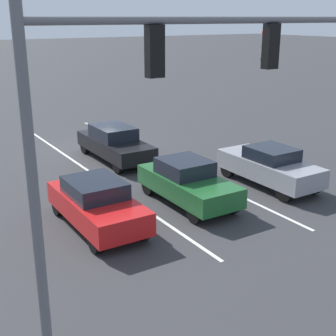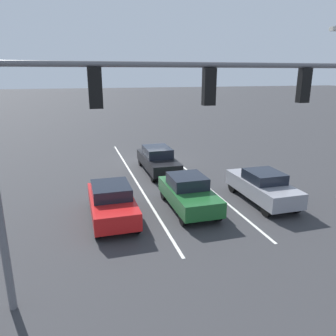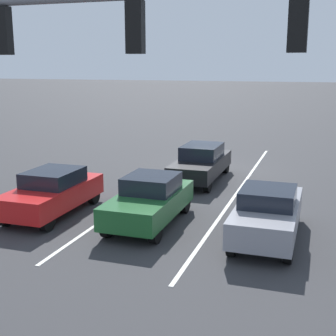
% 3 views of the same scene
% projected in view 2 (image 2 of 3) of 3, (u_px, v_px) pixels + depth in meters
% --- Properties ---
extents(ground_plane, '(240.00, 240.00, 0.00)m').
position_uv_depth(ground_plane, '(152.00, 163.00, 22.45)').
color(ground_plane, '#333335').
extents(lane_stripe_left_divider, '(0.12, 18.00, 0.01)m').
position_uv_depth(lane_stripe_left_divider, '(191.00, 174.00, 20.15)').
color(lane_stripe_left_divider, silver).
rests_on(lane_stripe_left_divider, ground_plane).
extents(lane_stripe_center_divider, '(0.12, 18.00, 0.01)m').
position_uv_depth(lane_stripe_center_divider, '(134.00, 178.00, 19.21)').
color(lane_stripe_center_divider, silver).
rests_on(lane_stripe_center_divider, ground_plane).
extents(car_gray_leftlane_front, '(1.70, 4.34, 1.53)m').
position_uv_depth(car_gray_leftlane_front, '(263.00, 186.00, 15.57)').
color(car_gray_leftlane_front, gray).
rests_on(car_gray_leftlane_front, ground_plane).
extents(car_darkgreen_midlane_front, '(1.75, 4.12, 1.54)m').
position_uv_depth(car_darkgreen_midlane_front, '(188.00, 193.00, 14.74)').
color(car_darkgreen_midlane_front, '#1E5928').
rests_on(car_darkgreen_midlane_front, ground_plane).
extents(car_red_rightlane_front, '(1.75, 4.17, 1.50)m').
position_uv_depth(car_red_rightlane_front, '(112.00, 202.00, 13.73)').
color(car_red_rightlane_front, red).
rests_on(car_red_rightlane_front, ground_plane).
extents(car_black_midlane_second, '(1.73, 4.74, 1.55)m').
position_uv_depth(car_black_midlane_second, '(158.00, 159.00, 20.31)').
color(car_black_midlane_second, black).
rests_on(car_black_midlane_second, ground_plane).
extents(traffic_signal_gantry, '(13.31, 0.37, 6.57)m').
position_uv_depth(traffic_signal_gantry, '(186.00, 108.00, 8.49)').
color(traffic_signal_gantry, slate).
rests_on(traffic_signal_gantry, ground_plane).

